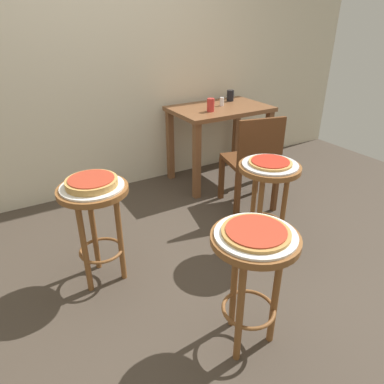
{
  "coord_description": "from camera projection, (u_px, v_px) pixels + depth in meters",
  "views": [
    {
      "loc": [
        -0.96,
        -1.59,
        1.59
      ],
      "look_at": [
        0.02,
        0.06,
        0.61
      ],
      "focal_mm": 33.14,
      "sensor_mm": 36.0,
      "label": 1
    }
  ],
  "objects": [
    {
      "name": "pizza_leftside",
      "position": [
        92.0,
        182.0,
        2.05
      ],
      "size": [
        0.3,
        0.3,
        0.05
      ],
      "color": "tan",
      "rests_on": "serving_plate_leftside"
    },
    {
      "name": "stool_leftside",
      "position": [
        96.0,
        212.0,
        2.14
      ],
      "size": [
        0.42,
        0.42,
        0.67
      ],
      "color": "brown",
      "rests_on": "ground_plane"
    },
    {
      "name": "dining_table",
      "position": [
        219.0,
        121.0,
        3.52
      ],
      "size": [
        0.94,
        0.62,
        0.76
      ],
      "color": "brown",
      "rests_on": "ground_plane"
    },
    {
      "name": "pizza_middle",
      "position": [
        270.0,
        162.0,
        2.36
      ],
      "size": [
        0.29,
        0.29,
        0.02
      ],
      "color": "tan",
      "rests_on": "serving_plate_middle"
    },
    {
      "name": "serving_plate_foreground",
      "position": [
        256.0,
        235.0,
        1.62
      ],
      "size": [
        0.38,
        0.38,
        0.01
      ],
      "primitive_type": "cylinder",
      "color": "white",
      "rests_on": "stool_foreground"
    },
    {
      "name": "pizza_foreground",
      "position": [
        256.0,
        232.0,
        1.61
      ],
      "size": [
        0.32,
        0.32,
        0.02
      ],
      "color": "#B78442",
      "rests_on": "serving_plate_foreground"
    },
    {
      "name": "back_wall",
      "position": [
        93.0,
        24.0,
        2.96
      ],
      "size": [
        6.0,
        0.1,
        3.0
      ],
      "primitive_type": "cube",
      "color": "beige",
      "rests_on": "ground_plane"
    },
    {
      "name": "ground_plane",
      "position": [
        194.0,
        277.0,
        2.38
      ],
      "size": [
        6.0,
        6.0,
        0.0
      ],
      "primitive_type": "plane",
      "color": "#42382D"
    },
    {
      "name": "serving_plate_leftside",
      "position": [
        92.0,
        186.0,
        2.07
      ],
      "size": [
        0.37,
        0.37,
        0.01
      ],
      "primitive_type": "cylinder",
      "color": "white",
      "rests_on": "stool_leftside"
    },
    {
      "name": "serving_plate_middle",
      "position": [
        270.0,
        164.0,
        2.36
      ],
      "size": [
        0.38,
        0.38,
        0.01
      ],
      "primitive_type": "cylinder",
      "color": "silver",
      "rests_on": "stool_middle"
    },
    {
      "name": "wooden_chair",
      "position": [
        253.0,
        159.0,
        3.02
      ],
      "size": [
        0.48,
        0.48,
        0.85
      ],
      "color": "#5B3319",
      "rests_on": "ground_plane"
    },
    {
      "name": "cup_far_edge",
      "position": [
        230.0,
        96.0,
        3.66
      ],
      "size": [
        0.07,
        0.07,
        0.11
      ],
      "primitive_type": "cylinder",
      "color": "black",
      "rests_on": "dining_table"
    },
    {
      "name": "condiment_shaker",
      "position": [
        222.0,
        102.0,
        3.48
      ],
      "size": [
        0.04,
        0.04,
        0.08
      ],
      "primitive_type": "cylinder",
      "color": "white",
      "rests_on": "dining_table"
    },
    {
      "name": "stool_foreground",
      "position": [
        253.0,
        265.0,
        1.69
      ],
      "size": [
        0.42,
        0.42,
        0.67
      ],
      "color": "brown",
      "rests_on": "ground_plane"
    },
    {
      "name": "cup_near_edge",
      "position": [
        211.0,
        105.0,
        3.27
      ],
      "size": [
        0.07,
        0.07,
        0.12
      ],
      "primitive_type": "cylinder",
      "color": "red",
      "rests_on": "dining_table"
    },
    {
      "name": "stool_middle",
      "position": [
        268.0,
        188.0,
        2.44
      ],
      "size": [
        0.42,
        0.42,
        0.67
      ],
      "color": "brown",
      "rests_on": "ground_plane"
    }
  ]
}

